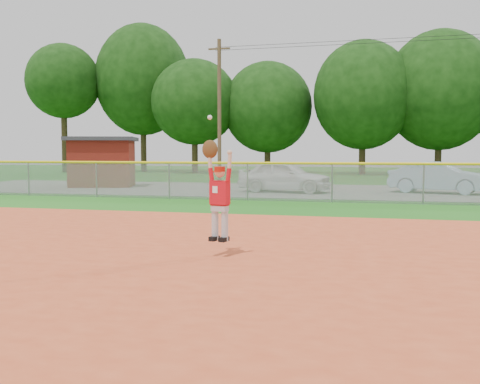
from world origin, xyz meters
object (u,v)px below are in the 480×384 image
car_blue (439,178)px  ballplayer (218,191)px  utility_shed (102,162)px  car_white_a (285,176)px

car_blue → ballplayer: bearing=178.7°
ballplayer → utility_shed: bearing=124.0°
car_white_a → utility_shed: bearing=88.3°
car_white_a → ballplayer: 15.93m
utility_shed → ballplayer: (11.87, -17.60, -0.18)m
car_blue → utility_shed: utility_shed is taller
car_blue → car_white_a: bearing=115.8°
ballplayer → car_white_a: bearing=95.0°
utility_shed → ballplayer: 21.22m
car_white_a → car_blue: car_white_a is taller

